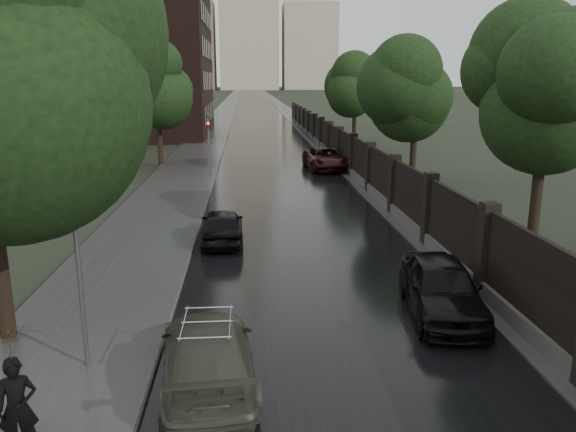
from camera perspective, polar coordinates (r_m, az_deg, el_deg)
The scene contains 18 objects.
ground at distance 11.36m, azimuth 6.88°, elevation -18.11°, with size 800.00×800.00×0.00m, color black.
road at distance 199.55m, azimuth -3.68°, elevation 12.08°, with size 8.00×420.00×0.02m, color black.
sidewalk_left at distance 199.58m, azimuth -5.44°, elevation 12.07°, with size 4.00×420.00×0.16m, color #2D2D2D.
verge_right at distance 199.68m, azimuth -2.07°, elevation 12.11°, with size 3.00×420.00×0.08m, color #2D2D2D.
fence_right at distance 42.28m, azimuth 4.86°, elevation 7.01°, with size 0.45×75.72×2.70m.
tree_left_far at distance 39.91m, azimuth -13.15°, elevation 12.40°, with size 4.25×4.25×7.39m.
tree_right_a at distance 19.89m, azimuth 24.69°, elevation 9.59°, with size 4.08×4.08×7.01m.
tree_right_b at distance 32.86m, azimuth 12.88°, elevation 11.67°, with size 4.08×4.08×7.01m.
tree_right_c at distance 50.36m, azimuth 6.85°, elevation 12.55°, with size 4.08×4.08×7.01m.
lamp_post at distance 11.94m, azimuth -20.63°, elevation -3.24°, with size 0.25×0.12×5.11m.
traffic_light at distance 34.71m, azimuth -8.04°, elevation 7.75°, with size 0.16×0.32×4.00m.
brick_building at distance 63.63m, azimuth -19.60°, elevation 16.68°, with size 24.00×18.00×20.00m, color black.
stalinist_tower at distance 311.15m, azimuth -4.02°, elevation 19.77°, with size 92.00×30.00×159.00m.
volga_sedan at distance 11.58m, azimuth -8.12°, elevation -13.77°, with size 1.84×4.52×1.31m, color #3E4134.
hatchback_left at distance 21.04m, azimuth -6.70°, elevation -0.97°, with size 1.54×3.82×1.30m, color black.
car_right_near at distance 15.12m, azimuth 15.34°, elevation -7.00°, with size 1.76×4.36×1.49m, color black.
car_right_far at distance 37.96m, azimuth 3.86°, elevation 5.84°, with size 2.44×5.30×1.47m, color black.
pedestrian_umbrella at distance 9.79m, azimuth -26.33°, elevation -12.56°, with size 1.17×1.19×2.58m.
Camera 1 is at (-1.99, -9.45, 5.99)m, focal length 35.00 mm.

